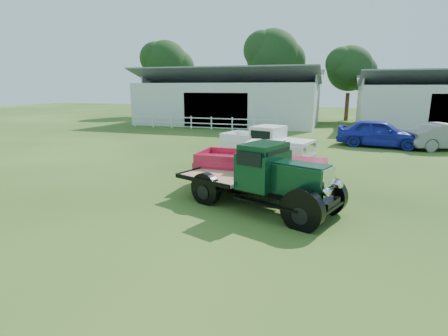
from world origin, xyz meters
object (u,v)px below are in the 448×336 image
(vintage_flatbed, at_px, (260,176))
(misc_car_blue, at_px, (380,133))
(red_pickup, at_px, (260,165))
(misc_car_grey, at_px, (448,137))
(white_pickup, at_px, (266,144))

(vintage_flatbed, relative_size, misc_car_blue, 1.02)
(red_pickup, relative_size, misc_car_grey, 1.01)
(red_pickup, bearing_deg, misc_car_blue, 66.87)
(vintage_flatbed, distance_m, white_pickup, 7.29)
(white_pickup, distance_m, misc_car_blue, 9.17)
(red_pickup, xyz_separation_m, misc_car_grey, (9.37, 11.95, -0.10))
(red_pickup, bearing_deg, white_pickup, 99.90)
(vintage_flatbed, height_order, red_pickup, vintage_flatbed)
(vintage_flatbed, height_order, misc_car_blue, vintage_flatbed)
(misc_car_blue, distance_m, misc_car_grey, 3.93)
(misc_car_blue, bearing_deg, misc_car_grey, -78.91)
(vintage_flatbed, distance_m, red_pickup, 2.14)
(vintage_flatbed, relative_size, red_pickup, 1.06)
(red_pickup, height_order, misc_car_blue, red_pickup)
(white_pickup, height_order, misc_car_blue, white_pickup)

